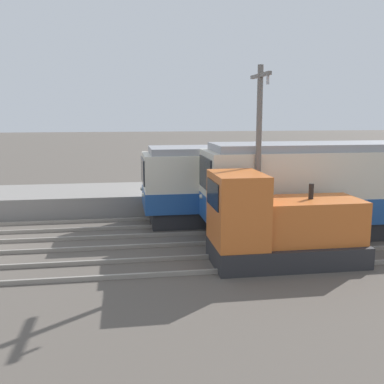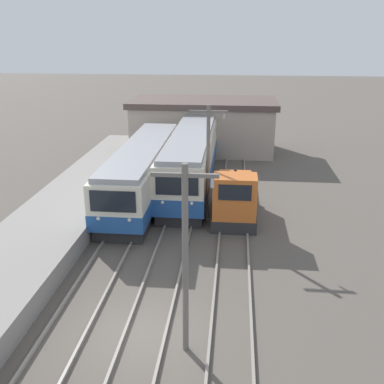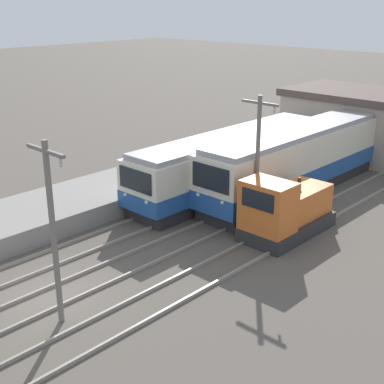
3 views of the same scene
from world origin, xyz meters
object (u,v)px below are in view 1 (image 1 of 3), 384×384
object	(u,v)px
shunting_locomotive	(279,227)
catenary_mast_mid	(259,151)
commuter_train_center	(380,191)
commuter_train_left	(301,185)

from	to	relation	value
shunting_locomotive	catenary_mast_mid	world-z (taller)	catenary_mast_mid
commuter_train_center	catenary_mast_mid	size ratio (longest dim) A/B	2.25
commuter_train_center	shunting_locomotive	distance (m)	6.16
commuter_train_left	catenary_mast_mid	bearing A→B (deg)	-38.40
commuter_train_center	commuter_train_left	bearing A→B (deg)	-141.67
commuter_train_left	commuter_train_center	world-z (taller)	commuter_train_center
commuter_train_center	catenary_mast_mid	distance (m)	6.11
commuter_train_center	shunting_locomotive	world-z (taller)	commuter_train_center
commuter_train_left	catenary_mast_mid	world-z (taller)	catenary_mast_mid
shunting_locomotive	catenary_mast_mid	distance (m)	2.79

